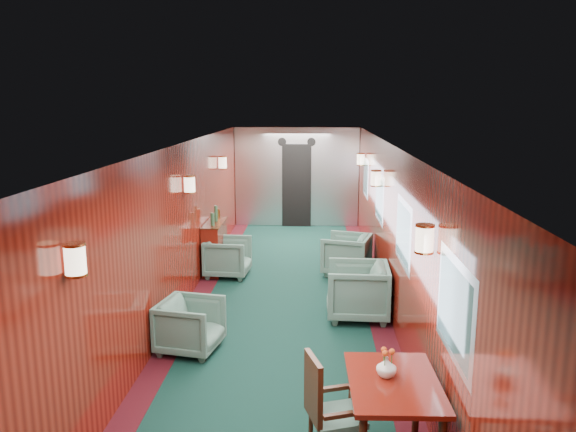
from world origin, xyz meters
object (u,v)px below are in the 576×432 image
at_px(credenza, 215,246).
at_px(armchair_right_far, 346,254).
at_px(armchair_right_near, 358,291).
at_px(dining_table, 393,395).
at_px(side_chair, 326,406).
at_px(armchair_left_near, 190,326).
at_px(armchair_left_far, 228,257).

relative_size(credenza, armchair_right_far, 1.50).
distance_m(credenza, armchair_right_near, 3.18).
height_order(dining_table, side_chair, side_chair).
relative_size(armchair_left_near, armchair_left_far, 0.95).
height_order(side_chair, armchair_left_far, side_chair).
distance_m(armchair_left_far, armchair_right_near, 2.79).
height_order(dining_table, armchair_right_near, armchair_right_near).
bearing_deg(armchair_right_near, armchair_left_far, -128.54).
distance_m(side_chair, armchair_left_near, 2.66).
xyz_separation_m(armchair_left_near, armchair_left_far, (0.00, 3.01, 0.02)).
xyz_separation_m(dining_table, armchair_left_near, (-2.14, 2.13, -0.33)).
distance_m(armchair_left_near, armchair_right_far, 3.82).
bearing_deg(armchair_left_far, credenza, 50.25).
bearing_deg(armchair_left_far, armchair_right_far, -80.25).
bearing_deg(credenza, armchair_right_far, -1.74).
xyz_separation_m(side_chair, armchair_left_near, (-1.60, 2.11, -0.20)).
height_order(dining_table, armchair_right_far, dining_table).
distance_m(side_chair, armchair_right_near, 3.33).
distance_m(credenza, armchair_left_near, 3.30).
xyz_separation_m(dining_table, armchair_left_far, (-2.14, 5.14, -0.31)).
relative_size(credenza, armchair_right_near, 1.37).
relative_size(side_chair, armchair_left_far, 1.30).
height_order(side_chair, armchair_right_near, side_chair).
bearing_deg(armchair_left_near, side_chair, -131.50).
xyz_separation_m(side_chair, credenza, (-1.88, 5.39, -0.07)).
bearing_deg(armchair_left_near, armchair_left_far, 11.30).
bearing_deg(armchair_right_far, side_chair, 10.96).
relative_size(dining_table, armchair_left_far, 1.41).
distance_m(dining_table, armchair_left_near, 3.04).
bearing_deg(armchair_left_far, armchair_right_near, -126.80).
relative_size(dining_table, armchair_left_near, 1.48).
bearing_deg(dining_table, armchair_right_near, 89.29).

